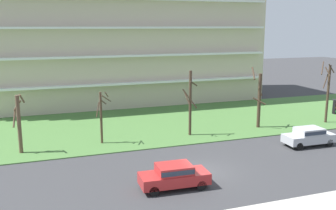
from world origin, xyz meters
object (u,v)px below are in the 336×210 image
(sedan_silver_near_left, at_px, (309,136))
(sedan_red_center_left, at_px, (174,175))
(tree_left, at_px, (102,115))
(tree_right, at_px, (259,99))
(tree_center, at_px, (190,103))
(tree_far_right, at_px, (328,91))
(tree_far_left, at_px, (19,123))

(sedan_silver_near_left, distance_m, sedan_red_center_left, 14.72)
(tree_left, relative_size, tree_right, 0.77)
(tree_left, distance_m, tree_center, 8.20)
(tree_right, relative_size, sedan_red_center_left, 1.37)
(tree_center, xyz_separation_m, tree_far_right, (15.45, -0.25, 0.26))
(tree_far_left, relative_size, tree_left, 1.05)
(tree_left, relative_size, tree_far_right, 0.73)
(tree_center, relative_size, sedan_silver_near_left, 1.38)
(tree_far_left, height_order, sedan_silver_near_left, tree_far_left)
(sedan_silver_near_left, height_order, sedan_red_center_left, same)
(tree_center, distance_m, sedan_silver_near_left, 10.75)
(tree_center, distance_m, tree_far_right, 15.46)
(sedan_red_center_left, bearing_deg, sedan_silver_near_left, 20.32)
(tree_far_left, relative_size, tree_far_right, 0.77)
(tree_far_left, height_order, tree_center, tree_center)
(tree_left, bearing_deg, tree_far_right, -1.13)
(tree_far_left, distance_m, tree_left, 6.67)
(tree_far_right, distance_m, sedan_silver_near_left, 9.47)
(sedan_silver_near_left, bearing_deg, tree_far_right, -138.44)
(tree_far_left, height_order, tree_right, tree_right)
(tree_far_left, distance_m, tree_right, 22.41)
(tree_far_right, relative_size, sedan_red_center_left, 1.44)
(tree_far_left, height_order, sedan_red_center_left, tree_far_left)
(tree_right, distance_m, sedan_silver_near_left, 6.89)
(tree_right, bearing_deg, sedan_red_center_left, -139.92)
(sedan_silver_near_left, relative_size, sedan_red_center_left, 0.99)
(tree_center, bearing_deg, sedan_red_center_left, -117.34)
(tree_left, distance_m, tree_far_right, 23.65)
(tree_left, xyz_separation_m, tree_right, (15.74, 0.13, 0.38))
(tree_far_left, bearing_deg, tree_center, 0.77)
(tree_left, height_order, tree_far_right, tree_far_right)
(tree_center, relative_size, tree_right, 1.00)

